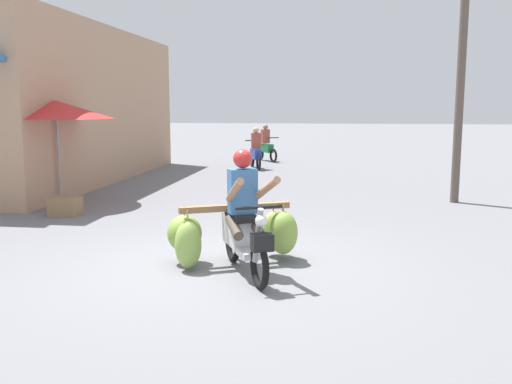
{
  "coord_description": "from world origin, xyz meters",
  "views": [
    {
      "loc": [
        1.48,
        -7.05,
        2.11
      ],
      "look_at": [
        0.38,
        0.72,
        0.9
      ],
      "focal_mm": 39.45,
      "sensor_mm": 36.0,
      "label": 1
    }
  ],
  "objects_px": {
    "market_umbrella_near_shop": "(56,110)",
    "produce_crate": "(65,206)",
    "motorbike_distant_ahead_right": "(256,152)",
    "utility_pole": "(462,59)",
    "motorbike_main_loaded": "(242,229)",
    "motorbike_distant_ahead_left": "(266,146)"
  },
  "relations": [
    {
      "from": "motorbike_distant_ahead_right",
      "to": "utility_pole",
      "type": "xyz_separation_m",
      "value": [
        5.26,
        -5.9,
        2.51
      ]
    },
    {
      "from": "motorbike_distant_ahead_left",
      "to": "motorbike_distant_ahead_right",
      "type": "height_order",
      "value": "same"
    },
    {
      "from": "motorbike_distant_ahead_right",
      "to": "market_umbrella_near_shop",
      "type": "height_order",
      "value": "market_umbrella_near_shop"
    },
    {
      "from": "motorbike_distant_ahead_left",
      "to": "utility_pole",
      "type": "relative_size",
      "value": 0.23
    },
    {
      "from": "motorbike_main_loaded",
      "to": "market_umbrella_near_shop",
      "type": "height_order",
      "value": "market_umbrella_near_shop"
    },
    {
      "from": "motorbike_main_loaded",
      "to": "motorbike_distant_ahead_right",
      "type": "xyz_separation_m",
      "value": [
        -1.44,
        11.46,
        0.07
      ]
    },
    {
      "from": "motorbike_distant_ahead_right",
      "to": "motorbike_main_loaded",
      "type": "bearing_deg",
      "value": -82.83
    },
    {
      "from": "motorbike_distant_ahead_right",
      "to": "utility_pole",
      "type": "relative_size",
      "value": 0.25
    },
    {
      "from": "motorbike_distant_ahead_right",
      "to": "produce_crate",
      "type": "height_order",
      "value": "motorbike_distant_ahead_right"
    },
    {
      "from": "produce_crate",
      "to": "utility_pole",
      "type": "height_order",
      "value": "utility_pole"
    },
    {
      "from": "motorbike_main_loaded",
      "to": "motorbike_distant_ahead_right",
      "type": "bearing_deg",
      "value": 97.17
    },
    {
      "from": "motorbike_main_loaded",
      "to": "produce_crate",
      "type": "distance_m",
      "value": 4.94
    },
    {
      "from": "motorbike_distant_ahead_left",
      "to": "market_umbrella_near_shop",
      "type": "height_order",
      "value": "market_umbrella_near_shop"
    },
    {
      "from": "motorbike_main_loaded",
      "to": "motorbike_distant_ahead_left",
      "type": "distance_m",
      "value": 14.29
    },
    {
      "from": "motorbike_distant_ahead_left",
      "to": "produce_crate",
      "type": "distance_m",
      "value": 11.56
    },
    {
      "from": "market_umbrella_near_shop",
      "to": "produce_crate",
      "type": "relative_size",
      "value": 4.26
    },
    {
      "from": "motorbike_main_loaded",
      "to": "produce_crate",
      "type": "bearing_deg",
      "value": 143.37
    },
    {
      "from": "motorbike_distant_ahead_left",
      "to": "utility_pole",
      "type": "distance_m",
      "value": 10.43
    },
    {
      "from": "market_umbrella_near_shop",
      "to": "produce_crate",
      "type": "distance_m",
      "value": 2.37
    },
    {
      "from": "motorbike_main_loaded",
      "to": "market_umbrella_near_shop",
      "type": "distance_m",
      "value": 6.51
    },
    {
      "from": "motorbike_main_loaded",
      "to": "utility_pole",
      "type": "xyz_separation_m",
      "value": [
        3.82,
        5.57,
        2.58
      ]
    },
    {
      "from": "motorbike_distant_ahead_right",
      "to": "market_umbrella_near_shop",
      "type": "bearing_deg",
      "value": -114.27
    }
  ]
}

